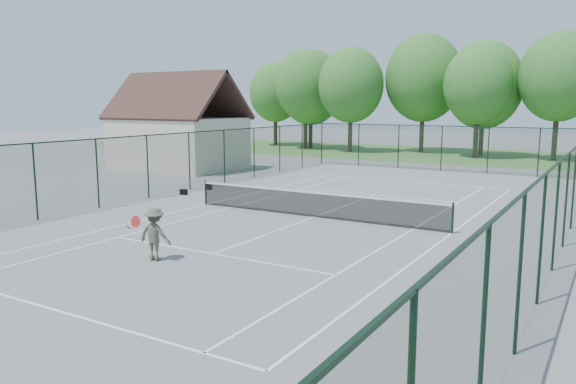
% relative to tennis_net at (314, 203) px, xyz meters
% --- Properties ---
extents(ground, '(140.00, 140.00, 0.00)m').
position_rel_tennis_net_xyz_m(ground, '(0.00, 0.00, -0.58)').
color(ground, gray).
rests_on(ground, ground).
extents(grass_far, '(80.00, 16.00, 0.01)m').
position_rel_tennis_net_xyz_m(grass_far, '(0.00, 30.00, -0.57)').
color(grass_far, '#52843A').
rests_on(grass_far, ground).
extents(court_lines, '(11.05, 23.85, 0.01)m').
position_rel_tennis_net_xyz_m(court_lines, '(0.00, 0.00, -0.57)').
color(court_lines, white).
rests_on(court_lines, ground).
extents(tennis_net, '(11.08, 0.08, 1.10)m').
position_rel_tennis_net_xyz_m(tennis_net, '(0.00, 0.00, 0.00)').
color(tennis_net, black).
rests_on(tennis_net, ground).
extents(fence_enclosure, '(18.05, 36.05, 3.02)m').
position_rel_tennis_net_xyz_m(fence_enclosure, '(0.00, 0.00, 0.98)').
color(fence_enclosure, '#1C3822').
rests_on(fence_enclosure, ground).
extents(utility_building, '(8.60, 6.27, 6.63)m').
position_rel_tennis_net_xyz_m(utility_building, '(-16.00, 10.00, 2.54)').
color(utility_building, beige).
rests_on(utility_building, ground).
extents(tree_line_far, '(39.40, 6.40, 9.70)m').
position_rel_tennis_net_xyz_m(tree_line_far, '(0.00, 30.00, 5.42)').
color(tree_line_far, '#3F2D20').
rests_on(tree_line_far, ground).
extents(sports_bag_a, '(0.38, 0.27, 0.28)m').
position_rel_tennis_net_xyz_m(sports_bag_a, '(-8.19, 1.58, -0.44)').
color(sports_bag_a, black).
rests_on(sports_bag_a, ground).
extents(sports_bag_b, '(0.41, 0.33, 0.27)m').
position_rel_tennis_net_xyz_m(sports_bag_b, '(-8.19, 3.55, -0.44)').
color(sports_bag_b, black).
rests_on(sports_bag_b, ground).
extents(tennis_player, '(2.10, 0.89, 1.56)m').
position_rel_tennis_net_xyz_m(tennis_player, '(-1.03, -7.80, 0.20)').
color(tennis_player, '#52553E').
rests_on(tennis_player, ground).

